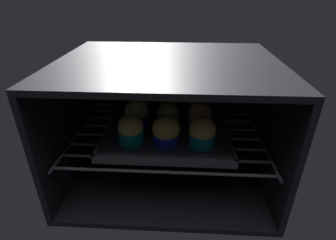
{
  "coord_description": "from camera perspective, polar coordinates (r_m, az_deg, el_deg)",
  "views": [
    {
      "loc": [
        3.95,
        -45.84,
        53.38
      ],
      "look_at": [
        0.0,
        22.51,
        17.42
      ],
      "focal_mm": 27.81,
      "sensor_mm": 36.0,
      "label": 1
    }
  ],
  "objects": [
    {
      "name": "muffin_row1_col2",
      "position": [
        0.77,
        6.86,
        0.9
      ],
      "size": [
        6.85,
        6.85,
        8.08
      ],
      "color": "#0C8C84",
      "rests_on": "baking_tray"
    },
    {
      "name": "oven_rack",
      "position": [
        0.79,
        -0.02,
        -2.64
      ],
      "size": [
        54.8,
        42.0,
        0.8
      ],
      "color": "#51515B",
      "rests_on": "oven_cavity"
    },
    {
      "name": "muffin_row1_col1",
      "position": [
        0.77,
        0.26,
        0.84
      ],
      "size": [
        6.8,
        6.8,
        7.48
      ],
      "color": "#7A238C",
      "rests_on": "baking_tray"
    },
    {
      "name": "muffin_row0_col1",
      "position": [
        0.69,
        -0.44,
        -2.43
      ],
      "size": [
        7.41,
        7.41,
        8.14
      ],
      "color": "#1928B7",
      "rests_on": "baking_tray"
    },
    {
      "name": "baking_tray",
      "position": [
        0.79,
        0.0,
        -1.77
      ],
      "size": [
        35.56,
        35.56,
        2.2
      ],
      "color": "#4C4C51",
      "rests_on": "oven_rack"
    },
    {
      "name": "muffin_row2_col2",
      "position": [
        0.85,
        6.62,
        3.86
      ],
      "size": [
        7.46,
        7.46,
        9.38
      ],
      "color": "red",
      "rests_on": "baking_tray"
    },
    {
      "name": "muffin_row1_col0",
      "position": [
        0.78,
        -6.83,
        1.41
      ],
      "size": [
        7.25,
        7.25,
        8.46
      ],
      "color": "#1928B7",
      "rests_on": "baking_tray"
    },
    {
      "name": "muffin_row2_col0",
      "position": [
        0.86,
        -5.88,
        3.94
      ],
      "size": [
        6.8,
        6.8,
        8.31
      ],
      "color": "#7A238C",
      "rests_on": "baking_tray"
    },
    {
      "name": "muffin_row0_col0",
      "position": [
        0.7,
        -8.18,
        -2.22
      ],
      "size": [
        6.8,
        6.8,
        8.0
      ],
      "color": "#0C8C84",
      "rests_on": "baking_tray"
    },
    {
      "name": "muffin_row0_col2",
      "position": [
        0.69,
        7.51,
        -2.69
      ],
      "size": [
        7.15,
        7.15,
        8.2
      ],
      "color": "#0C8C84",
      "rests_on": "baking_tray"
    },
    {
      "name": "muffin_row2_col1",
      "position": [
        0.84,
        0.56,
        3.93
      ],
      "size": [
        7.41,
        7.41,
        8.96
      ],
      "color": "#1928B7",
      "rests_on": "baking_tray"
    },
    {
      "name": "oven_cavity",
      "position": [
        0.81,
        0.15,
        0.96
      ],
      "size": [
        59.0,
        47.0,
        37.0
      ],
      "color": "black",
      "rests_on": "ground"
    }
  ]
}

